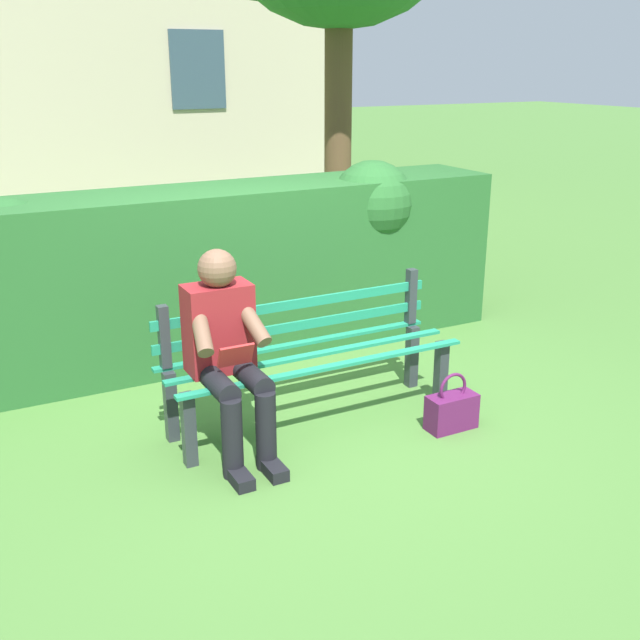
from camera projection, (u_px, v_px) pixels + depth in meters
The scene contains 5 objects.
ground at pixel (313, 421), 4.82m from camera, with size 60.00×60.00×0.00m, color #477533.
park_bench at pixel (308, 355), 4.73m from camera, with size 1.89×0.50×0.84m.
person_seated at pixel (227, 349), 4.26m from camera, with size 0.44×0.73×1.19m.
hedge_backdrop at pixel (198, 270), 5.68m from camera, with size 5.00×0.82×1.43m.
handbag at pixel (452, 410), 4.68m from camera, with size 0.32×0.15×0.37m.
Camera 1 is at (1.98, 3.87, 2.18)m, focal length 42.35 mm.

